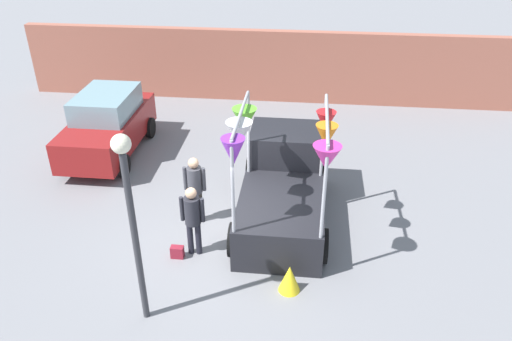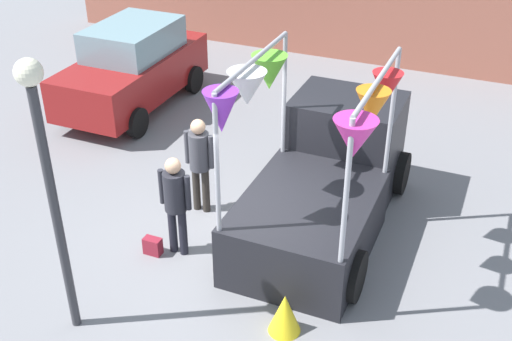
{
  "view_description": "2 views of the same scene",
  "coord_description": "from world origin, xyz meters",
  "px_view_note": "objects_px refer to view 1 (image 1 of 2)",
  "views": [
    {
      "loc": [
        1.53,
        -9.05,
        7.07
      ],
      "look_at": [
        0.47,
        0.48,
        1.56
      ],
      "focal_mm": 35.0,
      "sensor_mm": 36.0,
      "label": 1
    },
    {
      "loc": [
        3.48,
        -7.47,
        6.23
      ],
      "look_at": [
        0.18,
        0.27,
        1.22
      ],
      "focal_mm": 45.0,
      "sensor_mm": 36.0,
      "label": 2
    }
  ],
  "objects_px": {
    "person_vendor": "(195,184)",
    "folded_kite_bundle_sunflower": "(289,278)",
    "person_customer": "(193,215)",
    "parked_car": "(108,124)",
    "vendor_truck": "(283,182)",
    "handbag": "(177,252)",
    "street_lamp": "(130,206)"
  },
  "relations": [
    {
      "from": "parked_car",
      "to": "person_vendor",
      "type": "height_order",
      "value": "parked_car"
    },
    {
      "from": "vendor_truck",
      "to": "person_vendor",
      "type": "distance_m",
      "value": 2.11
    },
    {
      "from": "vendor_truck",
      "to": "parked_car",
      "type": "bearing_deg",
      "value": 153.92
    },
    {
      "from": "vendor_truck",
      "to": "parked_car",
      "type": "distance_m",
      "value": 5.95
    },
    {
      "from": "parked_car",
      "to": "folded_kite_bundle_sunflower",
      "type": "height_order",
      "value": "parked_car"
    },
    {
      "from": "parked_car",
      "to": "handbag",
      "type": "distance_m",
      "value": 5.62
    },
    {
      "from": "person_customer",
      "to": "person_vendor",
      "type": "bearing_deg",
      "value": 100.08
    },
    {
      "from": "vendor_truck",
      "to": "parked_car",
      "type": "relative_size",
      "value": 1.04
    },
    {
      "from": "person_vendor",
      "to": "parked_car",
      "type": "bearing_deg",
      "value": 136.23
    },
    {
      "from": "person_vendor",
      "to": "folded_kite_bundle_sunflower",
      "type": "distance_m",
      "value": 3.25
    },
    {
      "from": "parked_car",
      "to": "folded_kite_bundle_sunflower",
      "type": "bearing_deg",
      "value": -43.22
    },
    {
      "from": "vendor_truck",
      "to": "handbag",
      "type": "xyz_separation_m",
      "value": [
        -2.17,
        -1.95,
        -0.75
      ]
    },
    {
      "from": "person_vendor",
      "to": "handbag",
      "type": "distance_m",
      "value": 1.66
    },
    {
      "from": "vendor_truck",
      "to": "handbag",
      "type": "height_order",
      "value": "vendor_truck"
    },
    {
      "from": "handbag",
      "to": "street_lamp",
      "type": "distance_m",
      "value": 2.92
    },
    {
      "from": "parked_car",
      "to": "handbag",
      "type": "bearing_deg",
      "value": -55.15
    },
    {
      "from": "parked_car",
      "to": "person_vendor",
      "type": "bearing_deg",
      "value": -43.77
    },
    {
      "from": "person_vendor",
      "to": "folded_kite_bundle_sunflower",
      "type": "bearing_deg",
      "value": -42.42
    },
    {
      "from": "person_customer",
      "to": "street_lamp",
      "type": "distance_m",
      "value": 2.48
    },
    {
      "from": "parked_car",
      "to": "handbag",
      "type": "xyz_separation_m",
      "value": [
        3.18,
        -4.56,
        -0.8
      ]
    },
    {
      "from": "person_vendor",
      "to": "street_lamp",
      "type": "height_order",
      "value": "street_lamp"
    },
    {
      "from": "parked_car",
      "to": "folded_kite_bundle_sunflower",
      "type": "xyz_separation_m",
      "value": [
        5.65,
        -5.31,
        -0.64
      ]
    },
    {
      "from": "vendor_truck",
      "to": "person_vendor",
      "type": "bearing_deg",
      "value": -164.52
    },
    {
      "from": "folded_kite_bundle_sunflower",
      "to": "person_customer",
      "type": "bearing_deg",
      "value": 155.99
    },
    {
      "from": "parked_car",
      "to": "person_customer",
      "type": "distance_m",
      "value": 5.61
    },
    {
      "from": "parked_car",
      "to": "person_customer",
      "type": "bearing_deg",
      "value": -51.05
    },
    {
      "from": "folded_kite_bundle_sunflower",
      "to": "street_lamp",
      "type": "bearing_deg",
      "value": -159.5
    },
    {
      "from": "parked_car",
      "to": "vendor_truck",
      "type": "bearing_deg",
      "value": -26.08
    },
    {
      "from": "person_customer",
      "to": "vendor_truck",
      "type": "bearing_deg",
      "value": 43.93
    },
    {
      "from": "person_vendor",
      "to": "street_lamp",
      "type": "xyz_separation_m",
      "value": [
        -0.3,
        -3.12,
        1.45
      ]
    },
    {
      "from": "person_customer",
      "to": "parked_car",
      "type": "bearing_deg",
      "value": 128.95
    },
    {
      "from": "vendor_truck",
      "to": "handbag",
      "type": "distance_m",
      "value": 3.01
    }
  ]
}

